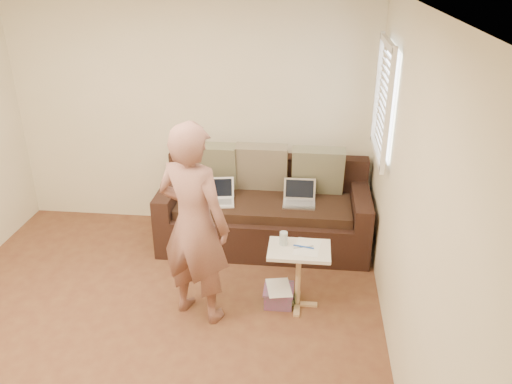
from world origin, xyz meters
TOP-DOWN VIEW (x-y plane):
  - floor at (0.00, 0.00)m, footprint 4.50×4.50m
  - ceiling at (0.00, 0.00)m, footprint 4.50×4.50m
  - wall_back at (0.00, 2.25)m, footprint 4.00×0.00m
  - wall_right at (2.00, 0.00)m, footprint 0.00×4.50m
  - window_blinds at (1.95, 1.50)m, footprint 0.12×0.88m
  - sofa at (0.85, 1.77)m, footprint 2.20×0.95m
  - pillow_left at (0.25, 1.99)m, footprint 0.55×0.29m
  - pillow_mid at (0.80, 2.01)m, footprint 0.55×0.27m
  - pillow_right at (1.40, 1.98)m, footprint 0.55×0.28m
  - laptop_silver at (1.22, 1.69)m, footprint 0.33×0.24m
  - laptop_white at (0.38, 1.63)m, footprint 0.37×0.29m
  - person at (0.39, 0.49)m, footprint 0.76×0.64m
  - side_table at (1.25, 0.70)m, footprint 0.54×0.38m
  - drinking_glass at (1.11, 0.75)m, footprint 0.07×0.07m
  - scissors at (1.29, 0.71)m, footprint 0.18×0.11m
  - paper_on_table at (1.32, 0.72)m, footprint 0.25×0.33m
  - striped_box at (1.08, 0.70)m, footprint 0.27×0.27m

SIDE VIEW (x-z plane):
  - floor at x=0.00m, z-range 0.00..0.00m
  - striped_box at x=1.08m, z-range 0.00..0.17m
  - side_table at x=1.25m, z-range 0.00..0.59m
  - sofa at x=0.85m, z-range 0.00..0.85m
  - laptop_silver at x=1.22m, z-range 0.41..0.63m
  - laptop_white at x=0.38m, z-range 0.40..0.64m
  - paper_on_table at x=1.32m, z-range 0.59..0.59m
  - scissors at x=1.29m, z-range 0.59..0.61m
  - drinking_glass at x=1.11m, z-range 0.59..0.71m
  - pillow_left at x=0.25m, z-range 0.51..1.07m
  - pillow_mid at x=0.80m, z-range 0.51..1.07m
  - pillow_right at x=1.40m, z-range 0.51..1.07m
  - person at x=0.39m, z-range 0.00..1.77m
  - wall_back at x=0.00m, z-range -0.70..3.30m
  - wall_right at x=2.00m, z-range -0.95..3.55m
  - window_blinds at x=1.95m, z-range 1.16..2.24m
  - ceiling at x=0.00m, z-range 2.60..2.60m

